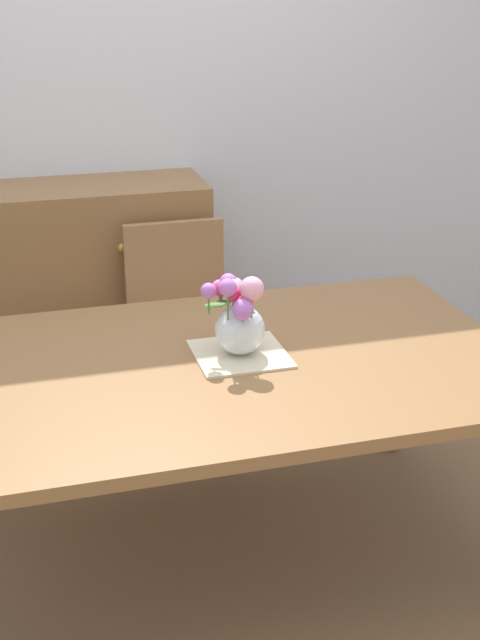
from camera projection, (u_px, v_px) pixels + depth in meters
name	position (u px, v px, depth m)	size (l,w,h in m)	color
ground_plane	(232.00, 552.00, 2.95)	(12.00, 12.00, 0.00)	brown
back_wall	(137.00, 80.00, 3.84)	(7.00, 0.10, 2.80)	silver
dining_table	(231.00, 381.00, 2.70)	(1.80, 1.14, 0.73)	olive
chair_far	(181.00, 316.00, 3.57)	(0.42, 0.42, 0.90)	#9E7047
dresser	(51.00, 298.00, 3.82)	(1.40, 0.47, 1.00)	olive
placemat	(240.00, 354.00, 2.71)	(0.29, 0.29, 0.01)	beige
flower_vase	(238.00, 317.00, 2.66)	(0.20, 0.24, 0.27)	silver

